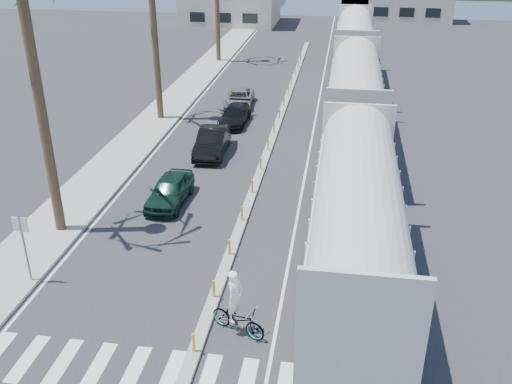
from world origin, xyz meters
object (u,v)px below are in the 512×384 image
street_sign (23,239)px  car_lead (170,190)px  cyclist (237,314)px  car_second (212,142)px

street_sign → car_lead: (3.41, 7.49, -1.26)m
car_lead → street_sign: bearing=-113.1°
street_sign → cyclist: size_ratio=1.14×
car_second → cyclist: (4.46, -15.91, 0.01)m
car_lead → car_second: bearing=85.9°
street_sign → cyclist: 8.75m
street_sign → car_second: 14.85m
street_sign → car_lead: street_sign is taller
car_lead → cyclist: 10.48m
street_sign → car_second: size_ratio=0.64×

